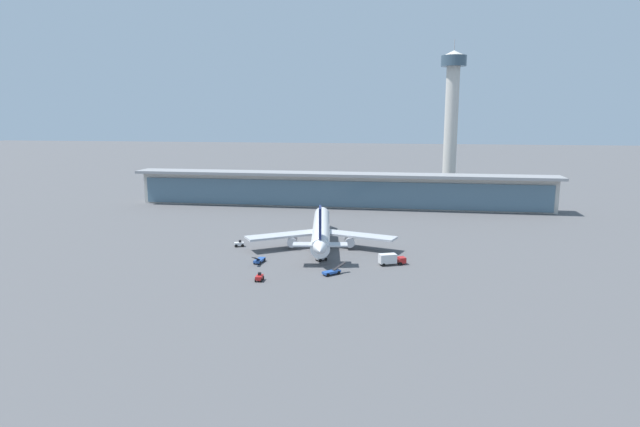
% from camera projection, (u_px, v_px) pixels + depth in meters
% --- Properties ---
extents(ground_plane, '(1200.00, 1200.00, 0.00)m').
position_uv_depth(ground_plane, '(315.00, 242.00, 170.25)').
color(ground_plane, '#515154').
extents(airliner_on_stand, '(45.43, 59.59, 15.89)m').
position_uv_depth(airliner_on_stand, '(321.00, 230.00, 164.75)').
color(airliner_on_stand, white).
rests_on(airliner_on_stand, ground).
extents(service_truck_near_nose_blue, '(5.79, 5.74, 2.70)m').
position_uv_depth(service_truck_near_nose_blue, '(332.00, 272.00, 135.62)').
color(service_truck_near_nose_blue, '#234C9E').
rests_on(service_truck_near_nose_blue, ground).
extents(service_truck_under_wing_white, '(3.30, 2.68, 2.05)m').
position_uv_depth(service_truck_under_wing_white, '(239.00, 244.00, 164.42)').
color(service_truck_under_wing_white, silver).
rests_on(service_truck_under_wing_white, ground).
extents(service_truck_mid_apron_red, '(1.79, 2.91, 2.05)m').
position_uv_depth(service_truck_mid_apron_red, '(259.00, 277.00, 130.57)').
color(service_truck_mid_apron_red, '#B21E1E').
rests_on(service_truck_mid_apron_red, ground).
extents(service_truck_by_tail_grey, '(3.16, 3.28, 2.05)m').
position_uv_depth(service_truck_by_tail_grey, '(321.00, 258.00, 148.45)').
color(service_truck_by_tail_grey, gray).
rests_on(service_truck_by_tail_grey, ground).
extents(service_truck_on_taxiway_red, '(7.61, 5.00, 3.10)m').
position_uv_depth(service_truck_on_taxiway_red, '(390.00, 259.00, 144.21)').
color(service_truck_on_taxiway_red, '#B21E1E').
rests_on(service_truck_on_taxiway_red, ground).
extents(service_truck_at_far_stand_blue, '(2.39, 6.91, 2.70)m').
position_uv_depth(service_truck_at_far_stand_blue, '(259.00, 260.00, 146.37)').
color(service_truck_at_far_stand_blue, '#234C9E').
rests_on(service_truck_at_far_stand_blue, ground).
extents(terminal_building, '(183.60, 12.80, 15.20)m').
position_uv_depth(terminal_building, '(340.00, 189.00, 233.91)').
color(terminal_building, beige).
rests_on(terminal_building, ground).
extents(control_tower, '(12.00, 12.00, 75.04)m').
position_uv_depth(control_tower, '(451.00, 113.00, 258.13)').
color(control_tower, beige).
rests_on(control_tower, ground).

